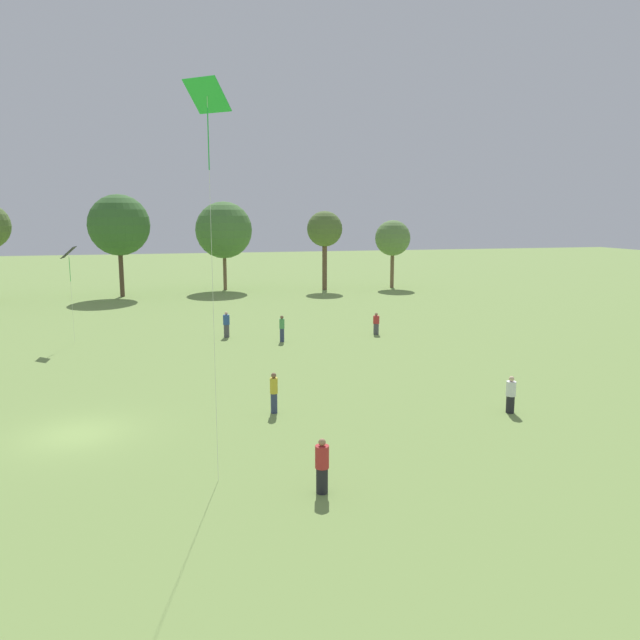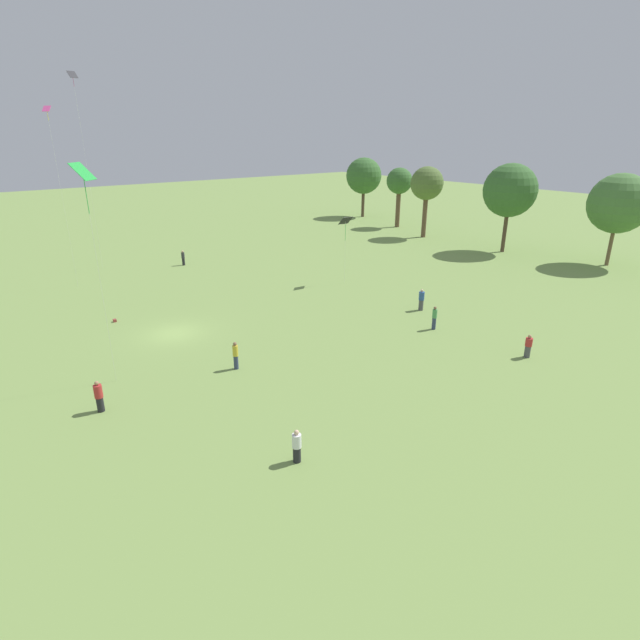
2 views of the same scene
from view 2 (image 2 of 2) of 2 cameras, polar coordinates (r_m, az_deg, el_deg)
The scene contains 18 objects.
ground_plane at distance 39.88m, azimuth -16.31°, elevation -1.48°, with size 240.00×240.00×0.00m, color #7A994C.
tree_0 at distance 92.89m, azimuth 5.02°, elevation 16.08°, with size 6.28×6.28×10.37m.
tree_1 at distance 82.99m, azimuth 9.06°, elevation 15.31°, with size 4.08×4.08×9.33m.
tree_2 at distance 75.13m, azimuth 12.12°, elevation 14.95°, with size 4.67×4.67×10.03m.
tree_3 at distance 68.09m, azimuth 20.89°, elevation 13.66°, with size 6.55×6.55×11.01m.
tree_4 at distance 66.06m, azimuth 30.99°, elevation 11.34°, with size 6.61×6.61×10.36m.
person_0 at distance 23.84m, azimuth -2.67°, elevation -14.21°, with size 0.57×0.57×1.70m.
person_1 at distance 43.89m, azimuth 11.51°, elevation 2.26°, with size 0.48×0.48×1.89m.
person_2 at distance 30.14m, azimuth -23.94°, elevation -8.00°, with size 0.59×0.59×1.84m.
person_3 at distance 36.86m, azimuth 22.70°, elevation -2.80°, with size 0.65×0.65×1.64m.
person_4 at distance 39.78m, azimuth 12.94°, elevation 0.25°, with size 0.47×0.47×1.88m.
person_5 at distance 32.76m, azimuth -9.62°, elevation -4.01°, with size 0.43×0.43×1.88m.
person_6 at distance 60.22m, azimuth -15.37°, elevation 6.86°, with size 0.40×0.40×1.74m.
kite_0 at distance 50.06m, azimuth 2.94°, elevation 11.12°, with size 1.01×1.26×6.75m.
kite_1 at distance 30.51m, azimuth -25.40°, elevation 14.42°, with size 1.49×1.46×12.97m.
kite_2 at distance 53.96m, azimuth -28.53°, elevation 18.98°, with size 0.82×0.84×16.71m.
kite_3 at distance 60.45m, azimuth -26.24°, elevation 22.60°, with size 0.81×1.00×20.22m.
picnic_bag_0 at distance 43.89m, azimuth -22.41°, elevation -0.06°, with size 0.31×0.26×0.22m.
Camera 2 is at (34.77, -13.15, 14.45)m, focal length 28.00 mm.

